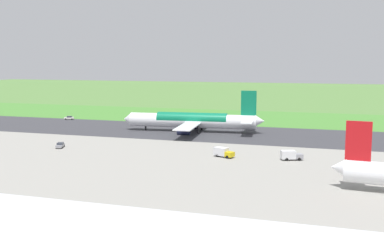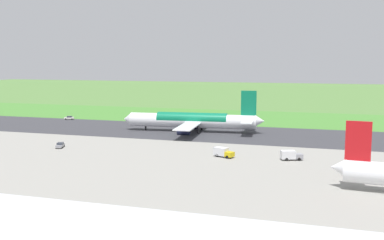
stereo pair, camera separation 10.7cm
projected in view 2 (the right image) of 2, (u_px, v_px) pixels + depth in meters
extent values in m
plane|color=#547F3D|center=(193.00, 132.00, 170.30)|extent=(800.00, 800.00, 0.00)
cube|color=#38383D|center=(193.00, 132.00, 170.30)|extent=(600.00, 40.65, 0.06)
cube|color=gray|center=(102.00, 178.00, 102.64)|extent=(440.00, 110.00, 0.05)
cube|color=#478534|center=(218.00, 119.00, 207.00)|extent=(600.00, 80.00, 0.04)
cylinder|color=white|center=(192.00, 121.00, 169.89)|extent=(48.27, 9.47, 5.20)
cone|color=white|center=(128.00, 119.00, 175.13)|extent=(3.43, 5.19, 4.94)
cone|color=white|center=(260.00, 121.00, 164.63)|extent=(3.88, 4.71, 4.42)
cube|color=#0C724C|center=(249.00, 103.00, 164.63)|extent=(5.62, 1.00, 9.00)
cube|color=white|center=(247.00, 122.00, 160.11)|extent=(4.79, 9.32, 0.36)
cube|color=white|center=(250.00, 118.00, 170.78)|extent=(4.79, 9.32, 0.36)
cube|color=white|center=(188.00, 126.00, 159.07)|extent=(7.94, 22.45, 0.35)
cube|color=white|center=(200.00, 118.00, 180.41)|extent=(7.94, 22.45, 0.35)
cylinder|color=#23284C|center=(184.00, 131.00, 163.30)|extent=(4.73, 3.19, 2.80)
cylinder|color=#23284C|center=(192.00, 126.00, 177.85)|extent=(4.73, 3.19, 2.80)
cylinder|color=black|center=(146.00, 126.00, 173.96)|extent=(0.70, 0.70, 3.42)
cylinder|color=black|center=(198.00, 129.00, 165.72)|extent=(0.70, 0.70, 3.42)
cylinder|color=black|center=(202.00, 126.00, 173.48)|extent=(0.70, 0.70, 3.42)
cylinder|color=#0C724C|center=(192.00, 119.00, 169.83)|extent=(26.76, 7.56, 5.23)
cone|color=white|center=(338.00, 167.00, 94.66)|extent=(3.54, 4.29, 4.01)
cube|color=red|center=(358.00, 141.00, 92.50)|extent=(5.10, 0.93, 8.16)
cube|color=gold|center=(229.00, 154.00, 124.04)|extent=(2.86, 2.86, 1.30)
cube|color=silver|center=(221.00, 151.00, 125.72)|extent=(4.38, 3.55, 2.20)
cylinder|color=black|center=(231.00, 156.00, 124.89)|extent=(0.95, 0.61, 0.90)
cylinder|color=black|center=(227.00, 157.00, 123.35)|extent=(0.95, 0.61, 0.90)
cylinder|color=black|center=(221.00, 154.00, 127.01)|extent=(0.95, 0.61, 0.90)
cylinder|color=black|center=(217.00, 156.00, 125.47)|extent=(0.95, 0.61, 0.90)
cube|color=gray|center=(60.00, 146.00, 138.81)|extent=(3.06, 4.56, 0.75)
cube|color=#2D333D|center=(60.00, 143.00, 138.92)|extent=(2.32, 2.63, 0.55)
cylinder|color=black|center=(62.00, 148.00, 137.49)|extent=(0.41, 0.68, 0.64)
cylinder|color=black|center=(56.00, 148.00, 137.44)|extent=(0.41, 0.68, 0.64)
cylinder|color=black|center=(64.00, 146.00, 140.27)|extent=(0.41, 0.68, 0.64)
cylinder|color=black|center=(59.00, 146.00, 140.22)|extent=(0.41, 0.68, 0.64)
cube|color=gray|center=(298.00, 156.00, 121.50)|extent=(2.82, 2.82, 1.30)
cube|color=silver|center=(288.00, 155.00, 121.31)|extent=(4.35, 3.45, 2.20)
cylinder|color=black|center=(297.00, 158.00, 122.57)|extent=(0.95, 0.59, 0.90)
cylinder|color=black|center=(299.00, 159.00, 120.59)|extent=(0.95, 0.59, 0.90)
cylinder|color=black|center=(285.00, 158.00, 122.41)|extent=(0.95, 0.59, 0.90)
cylinder|color=black|center=(287.00, 159.00, 120.43)|extent=(0.95, 0.59, 0.90)
cube|color=silver|center=(69.00, 118.00, 206.10)|extent=(4.57, 3.19, 0.75)
cube|color=#2D333D|center=(70.00, 117.00, 206.03)|extent=(2.66, 2.38, 0.55)
cylinder|color=black|center=(66.00, 119.00, 205.21)|extent=(0.68, 0.44, 0.64)
cylinder|color=black|center=(66.00, 119.00, 206.89)|extent=(0.68, 0.44, 0.64)
cylinder|color=black|center=(72.00, 119.00, 205.41)|extent=(0.68, 0.44, 0.64)
cylinder|color=black|center=(73.00, 119.00, 207.09)|extent=(0.68, 0.44, 0.64)
cylinder|color=slate|center=(200.00, 118.00, 204.49)|extent=(0.10, 0.10, 1.73)
cube|color=red|center=(200.00, 116.00, 204.36)|extent=(0.60, 0.04, 0.60)
cone|color=orange|center=(189.00, 118.00, 209.46)|extent=(0.40, 0.40, 0.55)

